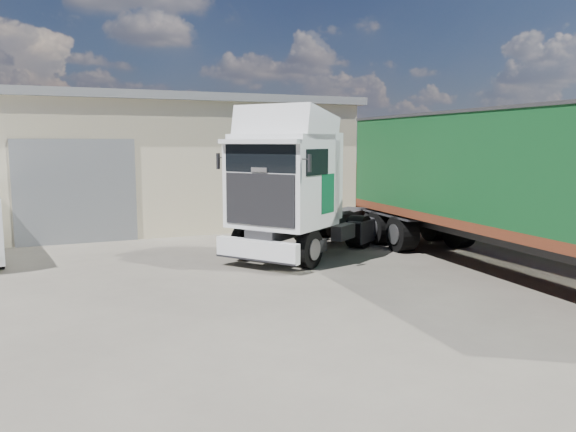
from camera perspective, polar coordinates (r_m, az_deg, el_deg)
name	(u,v)px	position (r m, az deg, el deg)	size (l,w,h in m)	color
ground	(210,319)	(11.42, -7.91, -10.36)	(120.00, 120.00, 0.00)	#2C2823
brick_boundary_wall	(468,203)	(21.94, 17.82, 1.29)	(0.35, 26.00, 2.50)	brown
tractor_unit	(297,195)	(17.04, 0.97, 2.19)	(6.87, 5.96, 4.54)	black
box_trailer	(511,175)	(15.90, 21.70, 3.93)	(3.56, 13.18, 4.33)	#2D2D30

